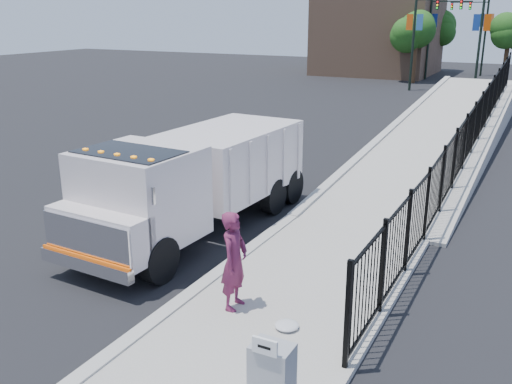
% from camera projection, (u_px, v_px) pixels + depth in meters
% --- Properties ---
extents(ground, '(120.00, 120.00, 0.00)m').
position_uv_depth(ground, '(218.00, 278.00, 12.32)').
color(ground, black).
rests_on(ground, ground).
extents(sidewalk, '(3.55, 12.00, 0.12)m').
position_uv_depth(sidewalk, '(254.00, 344.00, 9.76)').
color(sidewalk, '#9E998E').
rests_on(sidewalk, ground).
extents(curb, '(0.30, 12.00, 0.16)m').
position_uv_depth(curb, '(162.00, 317.00, 10.60)').
color(curb, '#ADAAA3').
rests_on(curb, ground).
extents(ramp, '(3.95, 24.06, 3.19)m').
position_uv_depth(ramp, '(447.00, 143.00, 24.95)').
color(ramp, '#9E998E').
rests_on(ramp, ground).
extents(iron_fence, '(0.10, 28.00, 1.80)m').
position_uv_depth(iron_fence, '(471.00, 145.00, 20.66)').
color(iron_fence, black).
rests_on(iron_fence, ground).
extents(truck, '(2.91, 7.89, 2.66)m').
position_uv_depth(truck, '(192.00, 177.00, 14.41)').
color(truck, black).
rests_on(truck, ground).
extents(worker, '(0.50, 0.73, 1.91)m').
position_uv_depth(worker, '(234.00, 261.00, 10.60)').
color(worker, maroon).
rests_on(worker, sidewalk).
extents(arrow_sign, '(0.35, 0.04, 0.22)m').
position_uv_depth(arrow_sign, '(265.00, 347.00, 7.16)').
color(arrow_sign, white).
rests_on(arrow_sign, utility_cabinet).
extents(debris, '(0.44, 0.44, 0.11)m').
position_uv_depth(debris, '(287.00, 325.00, 10.13)').
color(debris, silver).
rests_on(debris, sidewalk).
extents(light_pole_0, '(3.78, 0.22, 8.00)m').
position_uv_depth(light_pole_0, '(418.00, 29.00, 40.30)').
color(light_pole_0, black).
rests_on(light_pole_0, ground).
extents(light_pole_1, '(3.78, 0.22, 8.00)m').
position_uv_depth(light_pole_1, '(476.00, 29.00, 39.09)').
color(light_pole_1, black).
rests_on(light_pole_1, ground).
extents(light_pole_2, '(3.77, 0.22, 8.00)m').
position_uv_depth(light_pole_2, '(433.00, 26.00, 47.12)').
color(light_pole_2, black).
rests_on(light_pole_2, ground).
extents(light_pole_3, '(3.77, 0.22, 8.00)m').
position_uv_depth(light_pole_3, '(482.00, 25.00, 50.01)').
color(light_pole_3, black).
rests_on(light_pole_3, ground).
extents(tree_0, '(3.00, 3.00, 5.50)m').
position_uv_depth(tree_0, '(417.00, 32.00, 44.93)').
color(tree_0, '#382314').
rests_on(tree_0, ground).
extents(tree_1, '(2.31, 2.31, 5.16)m').
position_uv_depth(tree_1, '(509.00, 33.00, 44.75)').
color(tree_1, '#382314').
rests_on(tree_1, ground).
extents(tree_2, '(3.02, 3.02, 5.51)m').
position_uv_depth(tree_2, '(439.00, 29.00, 54.37)').
color(tree_2, '#382314').
rests_on(tree_2, ground).
extents(building, '(10.00, 10.00, 8.00)m').
position_uv_depth(building, '(379.00, 29.00, 52.33)').
color(building, '#8C664C').
rests_on(building, ground).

